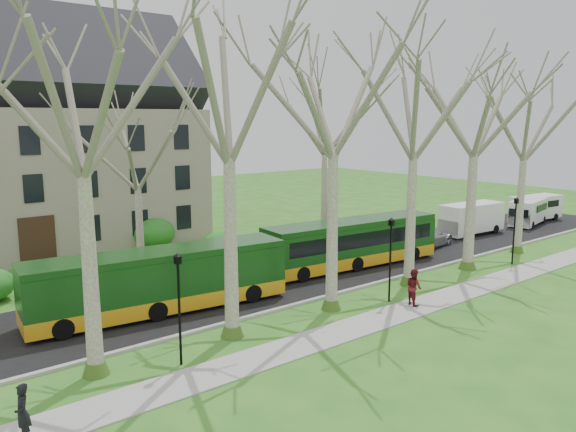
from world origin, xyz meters
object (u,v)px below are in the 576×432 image
(bus_lead, at_px, (161,280))
(pedestrian_a, at_px, (22,413))
(sedan, at_px, (427,237))
(van_a, at_px, (472,219))
(van_c, at_px, (536,208))
(pedestrian_b, at_px, (414,287))
(bus_follow, at_px, (352,242))
(van_b, at_px, (528,212))

(bus_lead, height_order, pedestrian_a, bus_lead)
(sedan, distance_m, van_a, 6.54)
(sedan, distance_m, pedestrian_a, 30.86)
(van_c, distance_m, pedestrian_b, 28.69)
(van_c, bearing_deg, bus_follow, -171.52)
(bus_lead, bearing_deg, sedan, 8.21)
(pedestrian_b, bearing_deg, van_a, -48.96)
(sedan, height_order, van_a, van_a)
(bus_lead, distance_m, sedan, 21.52)
(van_c, relative_size, pedestrian_a, 3.04)
(sedan, bearing_deg, van_b, -100.39)
(bus_lead, relative_size, pedestrian_b, 6.81)
(bus_follow, relative_size, van_b, 2.36)
(bus_follow, xyz_separation_m, pedestrian_a, (-21.55, -7.95, -0.66))
(sedan, distance_m, van_c, 16.40)
(pedestrian_b, bearing_deg, van_c, -57.79)
(pedestrian_a, distance_m, pedestrian_b, 18.57)
(bus_follow, bearing_deg, pedestrian_a, -154.36)
(bus_follow, bearing_deg, van_c, 7.15)
(van_a, height_order, pedestrian_a, van_a)
(van_b, height_order, van_c, van_c)
(bus_follow, distance_m, van_c, 24.57)
(sedan, height_order, pedestrian_b, pedestrian_b)
(bus_lead, relative_size, bus_follow, 1.02)
(pedestrian_b, bearing_deg, van_b, -57.55)
(sedan, relative_size, van_b, 0.99)
(bus_lead, distance_m, pedestrian_b, 12.55)
(van_b, relative_size, van_c, 0.97)
(pedestrian_a, xyz_separation_m, pedestrian_b, (18.56, 0.67, 0.05))
(bus_lead, bearing_deg, van_b, 7.19)
(van_b, bearing_deg, van_c, 2.18)
(van_a, bearing_deg, pedestrian_a, -161.51)
(bus_lead, distance_m, van_b, 35.49)
(bus_follow, height_order, van_c, bus_follow)
(bus_follow, xyz_separation_m, van_b, (22.15, 0.17, -0.40))
(van_a, xyz_separation_m, van_b, (7.50, -0.81, -0.13))
(bus_lead, distance_m, van_a, 28.01)
(bus_follow, height_order, pedestrian_b, bus_follow)
(bus_follow, distance_m, van_b, 22.15)
(sedan, bearing_deg, pedestrian_a, 96.29)
(van_a, bearing_deg, sedan, -170.32)
(bus_lead, height_order, van_c, bus_lead)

